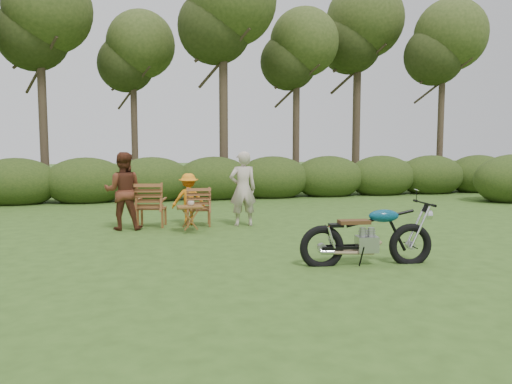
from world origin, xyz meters
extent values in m
plane|color=#2F4A18|center=(0.00, 0.00, 0.00)|extent=(80.00, 80.00, 0.00)
cylinder|color=#3D2C21|center=(-5.50, 11.10, 3.60)|extent=(0.28, 0.28, 7.20)
sphere|color=#2D3D17|center=(-5.50, 11.10, 5.84)|extent=(2.88, 2.88, 2.88)
cylinder|color=#3D2C21|center=(-2.50, 12.20, 3.15)|extent=(0.24, 0.24, 6.30)
sphere|color=#2D3D17|center=(-2.50, 12.20, 5.11)|extent=(2.52, 2.52, 2.52)
cylinder|color=#3D2C21|center=(0.50, 10.00, 3.83)|extent=(0.30, 0.30, 7.65)
sphere|color=#2D3D17|center=(0.50, 10.00, 6.21)|extent=(3.06, 3.06, 3.06)
cylinder|color=#3D2C21|center=(3.50, 11.10, 3.24)|extent=(0.26, 0.26, 6.48)
sphere|color=#2D3D17|center=(3.50, 11.10, 5.26)|extent=(2.59, 2.59, 2.59)
cylinder|color=#3D2C21|center=(6.50, 12.20, 3.96)|extent=(0.32, 0.32, 7.92)
sphere|color=#2D3D17|center=(6.50, 12.20, 6.42)|extent=(3.17, 3.17, 3.17)
cylinder|color=#3D2C21|center=(9.00, 10.00, 3.42)|extent=(0.24, 0.24, 6.84)
sphere|color=#2D3D17|center=(9.00, 10.00, 5.55)|extent=(2.74, 2.74, 2.74)
ellipsoid|color=#1E3212|center=(-6.00, 9.00, 0.63)|extent=(2.52, 1.68, 1.51)
ellipsoid|color=#1E3212|center=(-4.00, 9.00, 0.63)|extent=(2.52, 1.68, 1.51)
ellipsoid|color=#1E3212|center=(-2.00, 9.00, 0.63)|extent=(2.52, 1.68, 1.51)
ellipsoid|color=#1E3212|center=(0.00, 9.00, 0.63)|extent=(2.52, 1.68, 1.51)
ellipsoid|color=#1E3212|center=(2.00, 9.00, 0.63)|extent=(2.52, 1.68, 1.51)
ellipsoid|color=#1E3212|center=(4.00, 9.00, 0.63)|extent=(2.52, 1.68, 1.51)
ellipsoid|color=#1E3212|center=(6.00, 9.00, 0.63)|extent=(2.52, 1.68, 1.51)
ellipsoid|color=#1E3212|center=(8.00, 9.00, 0.63)|extent=(2.52, 1.68, 1.51)
ellipsoid|color=#1E3212|center=(10.00, 9.00, 0.63)|extent=(2.52, 1.68, 1.51)
imported|color=beige|center=(-1.43, 2.99, 0.59)|extent=(0.16, 0.16, 0.10)
imported|color=#C1AE9F|center=(-0.24, 3.49, 0.00)|extent=(0.60, 0.40, 1.64)
imported|color=#582919|center=(-2.78, 3.62, 0.00)|extent=(0.87, 0.72, 1.63)
imported|color=orange|center=(-1.38, 3.96, 0.00)|extent=(0.77, 0.48, 1.15)
camera|label=1|loc=(-2.55, -7.15, 1.81)|focal=35.00mm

